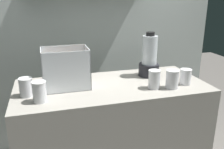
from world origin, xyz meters
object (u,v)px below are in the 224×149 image
object	(u,v)px
carrot_display_bin	(67,75)
juice_cup_pomegranate_middle	(154,81)
blender_pitcher	(149,59)
juice_cup_carrot_far_right	(185,78)
juice_cup_pomegranate_left	(40,93)
juice_cup_carrot_far_left	(26,88)
juice_cup_mango_right	(172,80)

from	to	relation	value
carrot_display_bin	juice_cup_pomegranate_middle	size ratio (longest dim) A/B	2.41
blender_pitcher	juice_cup_carrot_far_right	bearing A→B (deg)	-54.92
juice_cup_pomegranate_left	juice_cup_pomegranate_middle	bearing A→B (deg)	1.20
juice_cup_carrot_far_left	juice_cup_carrot_far_right	size ratio (longest dim) A/B	1.08
blender_pitcher	juice_cup_carrot_far_left	bearing A→B (deg)	-169.72
juice_cup_carrot_far_left	juice_cup_pomegranate_left	xyz separation A→B (m)	(0.08, -0.12, 0.00)
blender_pitcher	juice_cup_mango_right	size ratio (longest dim) A/B	2.69
juice_cup_carrot_far_left	juice_cup_mango_right	distance (m)	1.00
juice_cup_pomegranate_middle	juice_cup_carrot_far_right	bearing A→B (deg)	3.17
juice_cup_pomegranate_middle	juice_cup_mango_right	size ratio (longest dim) A/B	1.00
carrot_display_bin	juice_cup_carrot_far_left	size ratio (longest dim) A/B	2.60
juice_cup_carrot_far_left	blender_pitcher	bearing A→B (deg)	10.28
juice_cup_mango_right	juice_cup_carrot_far_right	distance (m)	0.14
juice_cup_pomegranate_middle	juice_cup_carrot_far_right	size ratio (longest dim) A/B	1.16
juice_cup_pomegranate_middle	juice_cup_mango_right	bearing A→B (deg)	-14.01
juice_cup_carrot_far_left	juice_cup_carrot_far_right	world-z (taller)	juice_cup_carrot_far_left
carrot_display_bin	juice_cup_pomegranate_middle	distance (m)	0.62
carrot_display_bin	juice_cup_pomegranate_middle	world-z (taller)	carrot_display_bin
blender_pitcher	carrot_display_bin	bearing A→B (deg)	-173.10
blender_pitcher	juice_cup_pomegranate_left	bearing A→B (deg)	-161.48
juice_cup_pomegranate_left	juice_cup_mango_right	size ratio (longest dim) A/B	1.00
juice_cup_carrot_far_left	juice_cup_carrot_far_right	xyz separation A→B (m)	(1.12, -0.09, -0.00)
juice_cup_mango_right	juice_cup_carrot_far_right	bearing A→B (deg)	18.55
carrot_display_bin	juice_cup_mango_right	xyz separation A→B (m)	(0.71, -0.22, -0.03)
blender_pitcher	juice_cup_pomegranate_middle	bearing A→B (deg)	-106.41
juice_cup_carrot_far_left	juice_cup_pomegranate_middle	size ratio (longest dim) A/B	0.93
juice_cup_carrot_far_right	juice_cup_mango_right	bearing A→B (deg)	-161.45
carrot_display_bin	juice_cup_pomegranate_left	bearing A→B (deg)	-132.67
juice_cup_pomegranate_left	juice_cup_carrot_far_left	bearing A→B (deg)	126.11
juice_cup_pomegranate_left	juice_cup_mango_right	xyz separation A→B (m)	(0.90, -0.01, 0.00)
blender_pitcher	juice_cup_carrot_far_right	world-z (taller)	blender_pitcher
juice_cup_pomegranate_middle	juice_cup_carrot_far_right	world-z (taller)	juice_cup_pomegranate_middle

